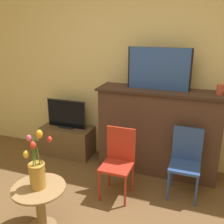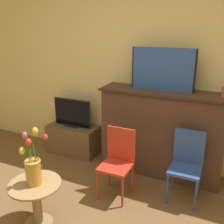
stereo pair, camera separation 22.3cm
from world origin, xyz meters
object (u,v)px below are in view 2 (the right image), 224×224
(painting, at_px, (163,70))
(chair_red, at_px, (118,159))
(vase_tulips, at_px, (33,167))
(chair_blue, at_px, (187,161))
(tv_monitor, at_px, (72,113))

(painting, xyz_separation_m, chair_red, (-0.28, -0.66, -0.91))
(vase_tulips, bearing_deg, chair_blue, 40.97)
(chair_blue, bearing_deg, chair_red, -159.90)
(chair_blue, bearing_deg, tv_monitor, 166.67)
(tv_monitor, bearing_deg, painting, 0.04)
(vase_tulips, bearing_deg, chair_red, 57.67)
(painting, xyz_separation_m, vase_tulips, (-0.77, -1.44, -0.72))
(tv_monitor, height_order, vase_tulips, vase_tulips)
(painting, bearing_deg, chair_red, -112.58)
(vase_tulips, bearing_deg, tv_monitor, 109.79)
(painting, xyz_separation_m, tv_monitor, (-1.29, -0.00, -0.72))
(painting, relative_size, chair_blue, 0.99)
(tv_monitor, height_order, chair_blue, tv_monitor)
(painting, height_order, tv_monitor, painting)
(tv_monitor, relative_size, chair_blue, 0.77)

